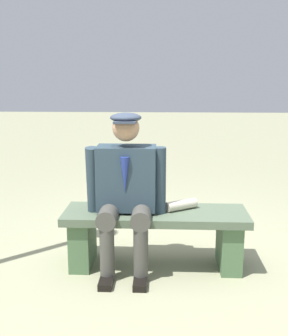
{
  "coord_description": "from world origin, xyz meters",
  "views": [
    {
      "loc": [
        -0.06,
        3.21,
        1.51
      ],
      "look_at": [
        0.09,
        0.0,
        0.81
      ],
      "focal_mm": 45.41,
      "sensor_mm": 36.0,
      "label": 1
    }
  ],
  "objects": [
    {
      "name": "rolled_magazine",
      "position": [
        -0.21,
        -0.05,
        0.5
      ],
      "size": [
        0.27,
        0.21,
        0.08
      ],
      "primitive_type": "cylinder",
      "rotation": [
        0.0,
        1.57,
        0.56
      ],
      "color": "beige",
      "rests_on": "bench"
    },
    {
      "name": "ground_plane",
      "position": [
        0.0,
        0.0,
        0.0
      ],
      "size": [
        30.0,
        30.0,
        0.0
      ],
      "primitive_type": "plane",
      "color": "gray"
    },
    {
      "name": "seated_man",
      "position": [
        0.23,
        0.06,
        0.68
      ],
      "size": [
        0.62,
        0.58,
        1.24
      ],
      "color": "#2D3F4B",
      "rests_on": "ground"
    },
    {
      "name": "bench",
      "position": [
        0.0,
        0.0,
        0.3
      ],
      "size": [
        1.45,
        0.47,
        0.46
      ],
      "color": "#53634C",
      "rests_on": "ground"
    }
  ]
}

